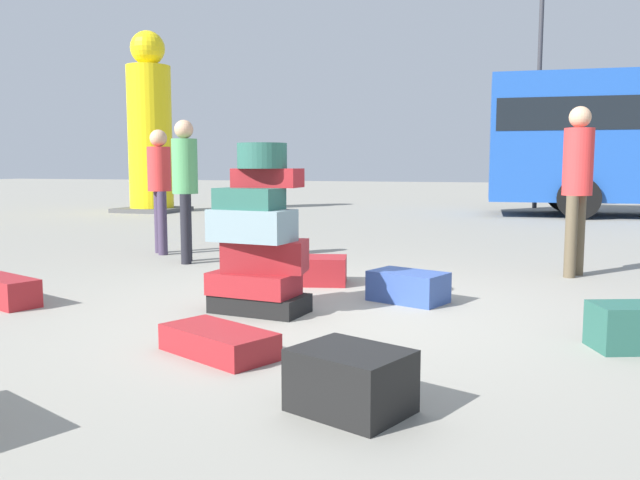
% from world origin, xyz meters
% --- Properties ---
extents(ground_plane, '(80.00, 80.00, 0.00)m').
position_xyz_m(ground_plane, '(0.00, 0.00, 0.00)').
color(ground_plane, gray).
extents(suitcase_tower, '(0.78, 0.56, 1.33)m').
position_xyz_m(suitcase_tower, '(-0.45, -0.17, 0.57)').
color(suitcase_tower, black).
rests_on(suitcase_tower, ground).
extents(suitcase_maroon_right_side, '(0.87, 0.60, 0.27)m').
position_xyz_m(suitcase_maroon_right_side, '(-0.52, 1.13, 0.13)').
color(suitcase_maroon_right_side, maroon).
rests_on(suitcase_maroon_right_side, ground).
extents(suitcase_maroon_upright_blue, '(0.84, 0.65, 0.16)m').
position_xyz_m(suitcase_maroon_upright_blue, '(-0.22, -1.32, 0.08)').
color(suitcase_maroon_upright_blue, maroon).
rests_on(suitcase_maroon_upright_blue, ground).
extents(suitcase_black_behind_tower, '(0.63, 0.56, 0.30)m').
position_xyz_m(suitcase_black_behind_tower, '(0.80, -1.97, 0.15)').
color(suitcase_black_behind_tower, black).
rests_on(suitcase_black_behind_tower, ground).
extents(suitcase_maroon_left_side, '(0.76, 0.52, 0.23)m').
position_xyz_m(suitcase_maroon_left_side, '(-2.59, -0.57, 0.12)').
color(suitcase_maroon_left_side, maroon).
rests_on(suitcase_maroon_left_side, ground).
extents(suitcase_navy_foreground_near, '(0.71, 0.57, 0.26)m').
position_xyz_m(suitcase_navy_foreground_near, '(0.59, 0.61, 0.13)').
color(suitcase_navy_foreground_near, '#334F99').
rests_on(suitcase_navy_foreground_near, ground).
extents(person_bearded_onlooker, '(0.30, 0.32, 1.75)m').
position_xyz_m(person_bearded_onlooker, '(2.00, 2.43, 1.05)').
color(person_bearded_onlooker, brown).
rests_on(person_bearded_onlooker, ground).
extents(person_tourist_with_camera, '(0.30, 0.30, 1.61)m').
position_xyz_m(person_tourist_with_camera, '(-3.05, 2.60, 0.96)').
color(person_tourist_with_camera, '#3F334C').
rests_on(person_tourist_with_camera, ground).
extents(person_passerby_in_red, '(0.30, 0.32, 1.68)m').
position_xyz_m(person_passerby_in_red, '(-2.34, 2.01, 1.00)').
color(person_passerby_in_red, black).
rests_on(person_passerby_in_red, ground).
extents(yellow_dummy_statue, '(1.49, 1.49, 4.39)m').
position_xyz_m(yellow_dummy_statue, '(-7.49, 9.35, 1.96)').
color(yellow_dummy_statue, yellow).
rests_on(yellow_dummy_statue, ground).
extents(lamp_post, '(0.36, 0.36, 6.50)m').
position_xyz_m(lamp_post, '(1.56, 13.82, 4.21)').
color(lamp_post, '#333338').
rests_on(lamp_post, ground).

